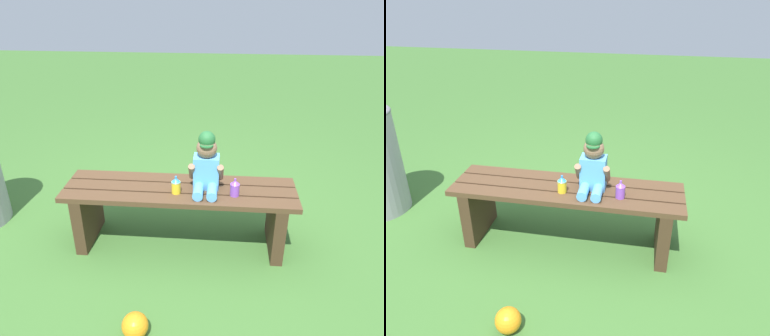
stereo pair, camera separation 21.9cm
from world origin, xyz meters
TOP-DOWN VIEW (x-y plane):
  - ground_plane at (0.00, 0.00)m, footprint 16.00×16.00m
  - park_bench at (0.00, 0.00)m, footprint 1.58×0.42m
  - child_figure at (0.18, 0.01)m, footprint 0.23×0.27m
  - sippy_cup_left at (-0.01, -0.07)m, footprint 0.06×0.06m
  - sippy_cup_right at (0.37, -0.07)m, footprint 0.06×0.06m
  - toy_ball at (-0.15, -0.83)m, footprint 0.14×0.14m

SIDE VIEW (x-z plane):
  - ground_plane at x=0.00m, z-range 0.00..0.00m
  - toy_ball at x=-0.15m, z-range 0.00..0.14m
  - park_bench at x=0.00m, z-range 0.08..0.54m
  - sippy_cup_left at x=-0.01m, z-range 0.45..0.58m
  - sippy_cup_right at x=0.37m, z-range 0.45..0.58m
  - child_figure at x=0.18m, z-range 0.43..0.84m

